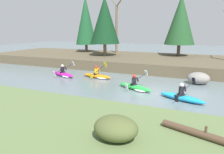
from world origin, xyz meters
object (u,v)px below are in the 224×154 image
Objects in this scene: kayaker_trailing at (98,76)px; driftwood_log at (199,134)px; kayaker_lead at (182,97)px; kayaker_far_back at (64,74)px; kayaker_middle at (136,87)px; boulder_midstream at (198,78)px.

driftwood_log is (8.01, -8.48, 0.45)m from kayaker_trailing.
kayaker_lead is 10.23m from kayaker_far_back.
kayaker_middle is 1.10× the size of driftwood_log.
kayaker_far_back is 1.11× the size of driftwood_log.
boulder_midstream is (7.60, 1.14, 0.24)m from kayaker_trailing.
kayaker_trailing is at bearing 152.15° from driftwood_log.
kayaker_trailing is 1.13× the size of driftwood_log.
kayaker_middle is 7.01m from kayaker_far_back.
kayaker_far_back is at bearing -173.71° from kayaker_lead.
kayaker_lead is 1.75× the size of boulder_midstream.
kayaker_lead is 5.37m from driftwood_log.
kayaker_middle is at bearing -138.54° from boulder_midstream.
kayaker_middle is 1.74× the size of boulder_midstream.
kayaker_trailing reaches higher than boulder_midstream.
boulder_midstream is (0.65, 4.37, 0.22)m from kayaker_lead.
boulder_midstream is (3.70, 3.27, 0.24)m from kayaker_middle.
driftwood_log is at bearing -15.55° from kayaker_far_back.
kayaker_lead is 1.01× the size of kayaker_middle.
boulder_midstream is at bearing 111.23° from driftwood_log.
kayaker_lead is 1.10× the size of driftwood_log.
kayaker_trailing is (-6.95, 3.23, -0.02)m from kayaker_lead.
kayaker_trailing is (-3.90, 2.13, 0.00)m from kayaker_middle.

